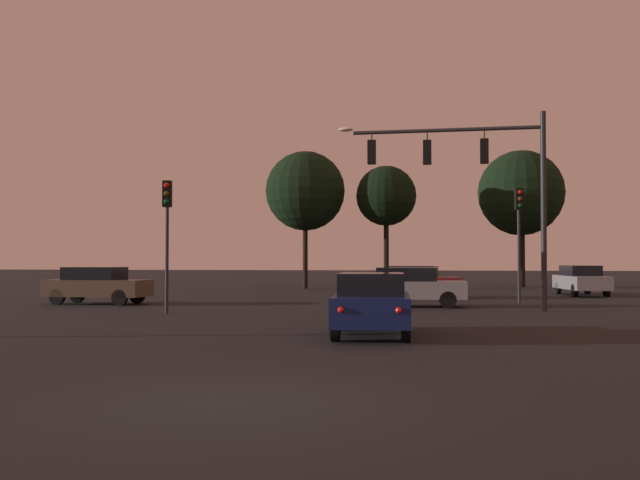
# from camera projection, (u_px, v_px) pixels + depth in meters

# --- Properties ---
(ground_plane) EXTENTS (168.00, 168.00, 0.00)m
(ground_plane) POSITION_uv_depth(u_px,v_px,m) (370.00, 299.00, 33.69)
(ground_plane) COLOR black
(ground_plane) RESTS_ON ground
(traffic_signal_mast_arm) EXTENTS (7.50, 0.64, 7.13)m
(traffic_signal_mast_arm) POSITION_uv_depth(u_px,v_px,m) (475.00, 171.00, 26.53)
(traffic_signal_mast_arm) COLOR #232326
(traffic_signal_mast_arm) RESTS_ON ground
(traffic_light_corner_left) EXTENTS (0.33, 0.37, 4.53)m
(traffic_light_corner_left) POSITION_uv_depth(u_px,v_px,m) (167.00, 220.00, 24.92)
(traffic_light_corner_left) COLOR #232326
(traffic_light_corner_left) RESTS_ON ground
(traffic_light_corner_right) EXTENTS (0.36, 0.38, 4.83)m
(traffic_light_corner_right) POSITION_uv_depth(u_px,v_px,m) (519.00, 222.00, 30.73)
(traffic_light_corner_right) COLOR #232326
(traffic_light_corner_right) RESTS_ON ground
(car_nearside_lane) EXTENTS (1.95, 4.14, 1.52)m
(car_nearside_lane) POSITION_uv_depth(u_px,v_px,m) (372.00, 303.00, 17.66)
(car_nearside_lane) COLOR #0F1947
(car_nearside_lane) RESTS_ON ground
(car_crossing_left) EXTENTS (4.35, 1.77, 1.52)m
(car_crossing_left) POSITION_uv_depth(u_px,v_px,m) (409.00, 286.00, 28.37)
(car_crossing_left) COLOR gray
(car_crossing_left) RESTS_ON ground
(car_crossing_right) EXTENTS (4.31, 2.01, 1.52)m
(car_crossing_right) POSITION_uv_depth(u_px,v_px,m) (97.00, 285.00, 30.06)
(car_crossing_right) COLOR #473828
(car_crossing_right) RESTS_ON ground
(car_far_lane) EXTENTS (4.57, 2.51, 1.52)m
(car_far_lane) POSITION_uv_depth(u_px,v_px,m) (414.00, 281.00, 34.82)
(car_far_lane) COLOR #4C0F0F
(car_far_lane) RESTS_ON ground
(car_parked_lot) EXTENTS (2.12, 4.71, 1.52)m
(car_parked_lot) POSITION_uv_depth(u_px,v_px,m) (581.00, 280.00, 37.21)
(car_parked_lot) COLOR gray
(car_parked_lot) RESTS_ON ground
(tree_behind_sign) EXTENTS (4.99, 4.99, 8.62)m
(tree_behind_sign) POSITION_uv_depth(u_px,v_px,m) (305.00, 191.00, 45.93)
(tree_behind_sign) COLOR black
(tree_behind_sign) RESTS_ON ground
(tree_left_far) EXTENTS (5.65, 5.65, 9.05)m
(tree_left_far) POSITION_uv_depth(u_px,v_px,m) (521.00, 193.00, 48.42)
(tree_left_far) COLOR black
(tree_left_far) RESTS_ON ground
(tree_center_horizon) EXTENTS (3.71, 3.71, 7.60)m
(tree_center_horizon) POSITION_uv_depth(u_px,v_px,m) (386.00, 196.00, 45.10)
(tree_center_horizon) COLOR black
(tree_center_horizon) RESTS_ON ground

